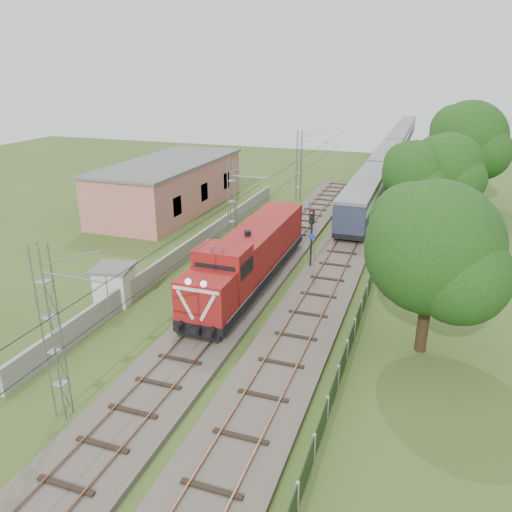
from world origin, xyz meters
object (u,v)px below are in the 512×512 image
at_px(signal_post, 312,229).
at_px(relay_hut, 115,284).
at_px(coach_rake, 393,149).
at_px(locomotive, 250,256).

relative_size(signal_post, relay_hut, 1.68).
bearing_deg(coach_rake, relay_hut, -102.15).
height_order(locomotive, relay_hut, locomotive).
bearing_deg(relay_hut, coach_rake, 77.85).
xyz_separation_m(locomotive, signal_post, (3.26, 4.27, 1.03)).
xyz_separation_m(coach_rake, relay_hut, (-12.40, -57.62, -1.11)).
bearing_deg(signal_post, relay_hut, -138.05).
bearing_deg(locomotive, relay_hut, -144.33).
height_order(locomotive, signal_post, locomotive).
height_order(coach_rake, signal_post, signal_post).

